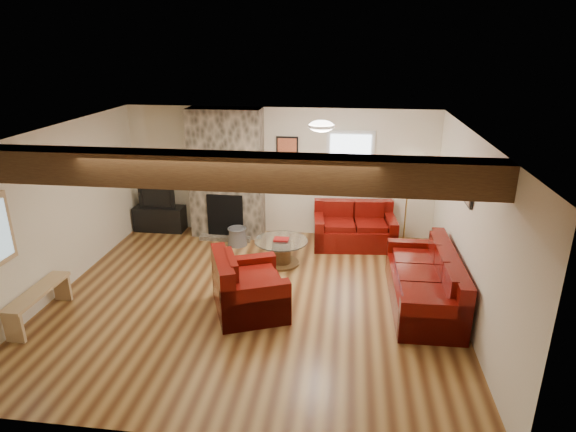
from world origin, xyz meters
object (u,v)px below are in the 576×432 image
object	(u,v)px
tv_cabinet	(160,218)
floor_lamp	(409,175)
loveseat	(354,226)
television	(158,197)
armchair_red	(250,283)
sofa_three	(423,279)
coffee_table	(281,252)

from	to	relation	value
tv_cabinet	floor_lamp	distance (m)	5.02
loveseat	television	xyz separation A→B (m)	(-3.94, 0.30, 0.32)
armchair_red	sofa_three	bearing A→B (deg)	-100.81
coffee_table	floor_lamp	bearing A→B (deg)	30.65
loveseat	television	size ratio (longest dim) A/B	2.02
television	loveseat	bearing A→B (deg)	-4.36
sofa_three	loveseat	xyz separation A→B (m)	(-0.99, 2.06, -0.01)
sofa_three	armchair_red	bearing A→B (deg)	-79.51
sofa_three	television	distance (m)	5.47
sofa_three	loveseat	world-z (taller)	sofa_three
sofa_three	floor_lamp	bearing A→B (deg)	-180.00
sofa_three	tv_cabinet	bearing A→B (deg)	-116.38
coffee_table	television	bearing A→B (deg)	154.40
coffee_table	tv_cabinet	xyz separation A→B (m)	(-2.69, 1.29, 0.03)
armchair_red	coffee_table	world-z (taller)	armchair_red
armchair_red	television	xyz separation A→B (m)	(-2.46, 2.85, 0.28)
tv_cabinet	armchair_red	bearing A→B (deg)	-49.25
loveseat	armchair_red	xyz separation A→B (m)	(-1.48, -2.55, 0.04)
tv_cabinet	loveseat	bearing A→B (deg)	-4.36
armchair_red	tv_cabinet	distance (m)	3.77
armchair_red	coffee_table	bearing A→B (deg)	-30.48
armchair_red	coffee_table	distance (m)	1.60
coffee_table	television	world-z (taller)	television
loveseat	coffee_table	distance (m)	1.60
sofa_three	tv_cabinet	distance (m)	5.47
television	armchair_red	bearing A→B (deg)	-49.25
tv_cabinet	floor_lamp	bearing A→B (deg)	0.23
sofa_three	floor_lamp	size ratio (longest dim) A/B	1.35
armchair_red	tv_cabinet	world-z (taller)	armchair_red
tv_cabinet	television	xyz separation A→B (m)	(0.00, 0.00, 0.47)
coffee_table	loveseat	bearing A→B (deg)	38.38
television	sofa_three	bearing A→B (deg)	-25.57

